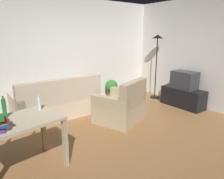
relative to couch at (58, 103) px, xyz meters
The scene contains 12 objects.
ground_plane 1.73m from the couch, 68.64° to the right, with size 5.20×4.40×0.02m, color olive.
wall_rear 1.36m from the couch, 44.63° to the left, with size 5.20×0.10×2.70m, color silver.
wall_right 3.74m from the couch, 26.24° to the right, with size 0.10×4.40×2.70m, color silver.
couch is the anchor object (origin of this frame).
tv_stand 3.15m from the couch, 24.09° to the right, with size 0.44×1.10×0.48m.
tv 3.17m from the couch, 24.06° to the right, with size 0.41×0.60×0.44m.
torchiere_lamp 3.09m from the couch, ahead, with size 0.32×0.32×1.81m.
desk 2.10m from the couch, 127.88° to the right, with size 1.29×0.87×0.76m.
potted_plant 1.78m from the couch, 10.14° to the left, with size 0.36×0.36×0.57m.
armchair 1.46m from the couch, 47.83° to the right, with size 1.14×1.10×0.92m.
bottle_green 2.03m from the couch, 132.30° to the right, with size 0.05×0.05×0.30m.
bottle_clear 1.75m from the couch, 120.67° to the right, with size 0.05×0.05×0.22m.
Camera 1 is at (-2.36, -2.79, 1.84)m, focal length 33.95 mm.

